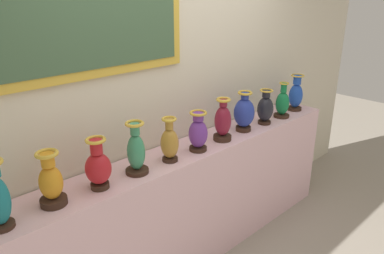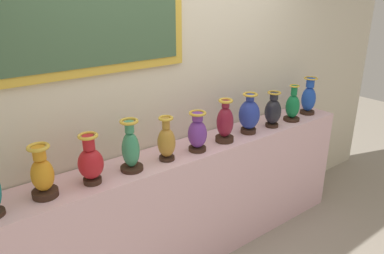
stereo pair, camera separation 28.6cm
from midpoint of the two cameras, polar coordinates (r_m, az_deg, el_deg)
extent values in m
plane|color=gray|center=(3.47, -2.49, -18.76)|extent=(11.69, 11.69, 0.00)
cube|color=beige|center=(3.17, -2.64, -11.64)|extent=(3.23, 0.40, 1.02)
cube|color=beige|center=(3.01, -6.15, 3.45)|extent=(5.69, 0.10, 2.63)
cube|color=gold|center=(2.44, -20.38, 14.26)|extent=(1.60, 0.03, 0.66)
cube|color=#3F5D3E|center=(2.42, -20.18, 14.25)|extent=(1.48, 0.01, 0.54)
cylinder|color=#382319|center=(2.32, -30.16, -12.92)|extent=(0.12, 0.12, 0.03)
cylinder|color=#382319|center=(2.39, -23.59, -10.38)|extent=(0.15, 0.15, 0.04)
ellipsoid|color=orange|center=(2.34, -24.03, -7.79)|extent=(0.13, 0.13, 0.20)
cylinder|color=orange|center=(2.28, -24.54, -4.67)|extent=(0.08, 0.08, 0.08)
torus|color=gold|center=(2.26, -24.68, -3.79)|extent=(0.13, 0.13, 0.02)
cylinder|color=#382319|center=(2.47, -17.11, -8.56)|extent=(0.12, 0.12, 0.04)
ellipsoid|color=red|center=(2.42, -17.40, -6.11)|extent=(0.16, 0.16, 0.20)
cylinder|color=red|center=(2.36, -17.78, -2.96)|extent=(0.07, 0.07, 0.09)
torus|color=gold|center=(2.34, -17.90, -1.96)|extent=(0.13, 0.13, 0.02)
cylinder|color=#382319|center=(2.60, -11.50, -6.62)|extent=(0.16, 0.16, 0.03)
ellipsoid|color=#388C60|center=(2.54, -11.72, -3.84)|extent=(0.12, 0.12, 0.25)
cylinder|color=#388C60|center=(2.47, -11.99, -0.38)|extent=(0.06, 0.06, 0.08)
torus|color=gold|center=(2.46, -12.06, 0.46)|extent=(0.13, 0.13, 0.02)
cylinder|color=#382319|center=(2.73, -6.39, -4.93)|extent=(0.11, 0.11, 0.03)
ellipsoid|color=#B27F2D|center=(2.67, -6.49, -2.58)|extent=(0.13, 0.13, 0.22)
cylinder|color=#B27F2D|center=(2.62, -6.62, 0.38)|extent=(0.06, 0.06, 0.08)
torus|color=gold|center=(2.61, -6.65, 1.16)|extent=(0.11, 0.11, 0.02)
cylinder|color=#382319|center=(2.87, -1.98, -3.37)|extent=(0.13, 0.13, 0.03)
ellipsoid|color=#6B3393|center=(2.83, -2.01, -1.11)|extent=(0.15, 0.15, 0.22)
cylinder|color=#6B3393|center=(2.78, -2.05, 1.52)|extent=(0.08, 0.08, 0.06)
torus|color=gold|center=(2.77, -2.06, 2.10)|extent=(0.13, 0.13, 0.02)
cylinder|color=#382319|center=(3.06, 1.97, -1.66)|extent=(0.15, 0.15, 0.04)
ellipsoid|color=maroon|center=(3.01, 2.00, 0.88)|extent=(0.14, 0.14, 0.25)
cylinder|color=maroon|center=(2.96, 2.04, 3.63)|extent=(0.06, 0.06, 0.05)
torus|color=gold|center=(2.95, 2.05, 4.14)|extent=(0.12, 0.12, 0.02)
cylinder|color=#382319|center=(3.27, 5.34, -0.27)|extent=(0.13, 0.13, 0.04)
ellipsoid|color=#263899|center=(3.22, 5.42, 2.13)|extent=(0.18, 0.18, 0.25)
cylinder|color=#263899|center=(3.18, 5.52, 4.71)|extent=(0.07, 0.07, 0.05)
torus|color=gold|center=(3.17, 5.53, 5.16)|extent=(0.13, 0.13, 0.02)
cylinder|color=#382319|center=(3.46, 8.63, 0.68)|extent=(0.12, 0.12, 0.03)
ellipsoid|color=black|center=(3.42, 8.74, 2.67)|extent=(0.15, 0.15, 0.22)
cylinder|color=black|center=(3.38, 8.87, 4.98)|extent=(0.07, 0.07, 0.06)
torus|color=gold|center=(3.37, 8.90, 5.47)|extent=(0.12, 0.12, 0.02)
cylinder|color=#382319|center=(3.67, 11.28, 1.67)|extent=(0.15, 0.15, 0.03)
ellipsoid|color=#14723D|center=(3.63, 11.41, 3.50)|extent=(0.13, 0.13, 0.22)
cylinder|color=#14723D|center=(3.59, 11.59, 5.83)|extent=(0.06, 0.06, 0.09)
torus|color=gold|center=(3.58, 11.64, 6.49)|extent=(0.09, 0.09, 0.01)
cylinder|color=#382319|center=(3.91, 13.31, 2.72)|extent=(0.14, 0.14, 0.03)
ellipsoid|color=#1E47B2|center=(3.87, 13.47, 4.61)|extent=(0.14, 0.14, 0.24)
cylinder|color=#1E47B2|center=(3.83, 13.67, 6.95)|extent=(0.08, 0.08, 0.09)
torus|color=gold|center=(3.82, 13.73, 7.59)|extent=(0.13, 0.13, 0.01)
camera|label=1|loc=(0.14, -92.86, -1.09)|focal=35.08mm
camera|label=2|loc=(0.14, 87.14, 1.09)|focal=35.08mm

